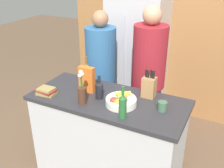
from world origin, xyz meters
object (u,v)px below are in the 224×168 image
Objects in this scene: refrigerator at (137,56)px; bottle_wine at (99,90)px; fruit_bowl at (121,101)px; coffee_mug at (162,106)px; cereal_box at (87,79)px; bottle_vinegar at (123,106)px; person_at_sink at (101,70)px; knife_block at (149,87)px; book_stack at (46,91)px; flower_vase at (82,91)px; bottle_oil at (87,72)px; person_in_blue at (148,75)px.

bottle_wine is (0.13, -1.33, 0.09)m from refrigerator.
fruit_bowl is 2.64× the size of coffee_mug.
cereal_box is 0.61m from bottle_vinegar.
person_at_sink is (-0.69, 0.87, -0.13)m from bottle_vinegar.
fruit_bowl is 1.01× the size of knife_block.
cereal_box is 0.16× the size of person_at_sink.
book_stack is at bearing -162.22° from bottle_wine.
flower_vase reaches higher than bottle_oil.
person_in_blue is at bearing 67.94° from bottle_wine.
flower_vase is 1.15× the size of bottle_vinegar.
bottle_oil is 0.84m from bottle_vinegar.
person_at_sink is (-0.02, 0.36, -0.12)m from bottle_oil.
flower_vase is 0.45m from bottle_vinegar.
knife_block is 0.75m from bottle_oil.
fruit_bowl is at bearing -6.71° from bottle_wine.
refrigerator is 5.51× the size of flower_vase.
knife_block reaches higher than coffee_mug.
bottle_wine is 0.75m from person_at_sink.
person_at_sink is (-0.25, 0.82, -0.14)m from flower_vase.
bottle_vinegar reaches higher than knife_block.
bottle_wine is at bearing 148.49° from bottle_vinegar.
refrigerator is 0.70m from person_at_sink.
bottle_oil is at bearing 137.70° from bottle_wine.
refrigerator is 1.41m from fruit_bowl.
bottle_vinegar reaches higher than bottle_oil.
person_at_sink reaches higher than bottle_wine.
bottle_wine is at bearing -175.19° from coffee_mug.
flower_vase is 0.91m from person_in_blue.
coffee_mug is at bearing 16.43° from flower_vase.
bottle_oil is 0.44m from bottle_wine.
bottle_oil is 0.17× the size of person_at_sink.
knife_block is 1.04m from book_stack.
person_in_blue is at bearing -58.46° from refrigerator.
person_at_sink reaches higher than flower_vase.
bottle_vinegar is (0.54, -0.29, -0.02)m from cereal_box.
bottle_vinegar reaches higher than book_stack.
book_stack is at bearing -169.11° from coffee_mug.
person_in_blue reaches higher than coffee_mug.
bottle_oil reaches higher than fruit_bowl.
person_in_blue is at bearing 88.09° from fruit_bowl.
person_in_blue reaches higher than person_at_sink.
person_at_sink is at bearing 77.58° from book_stack.
flower_vase reaches higher than knife_block.
fruit_bowl is at bearing -74.31° from refrigerator.
bottle_vinegar is at bearing -28.26° from cereal_box.
coffee_mug is (0.72, 0.21, -0.09)m from flower_vase.
bottle_oil is at bearing -153.67° from person_in_blue.
bottle_vinegar is at bearing -37.07° from bottle_oil.
flower_vase is at bearing 172.96° from bottle_vinegar.
refrigerator is at bearing 79.60° from bottle_oil.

